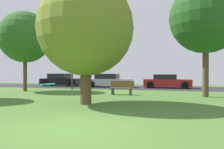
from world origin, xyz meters
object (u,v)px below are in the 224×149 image
object	(u,v)px
maple_tree_near	(86,28)
street_lamp_post	(72,63)
maple_tree_far	(206,18)
parked_car_silver	(109,81)
parked_car_red	(167,82)
park_bench	(122,88)
birch_tree_lone	(25,37)
parked_car_black	(61,80)
frisbee_disc	(48,84)

from	to	relation	value
maple_tree_near	street_lamp_post	bearing A→B (deg)	119.58
maple_tree_near	maple_tree_far	xyz separation A→B (m)	(5.79, 4.71, 1.25)
maple_tree_far	parked_car_silver	xyz separation A→B (m)	(-8.02, 6.89, -4.13)
parked_car_red	park_bench	xyz separation A→B (m)	(-2.73, -7.28, -0.14)
maple_tree_far	parked_car_red	xyz separation A→B (m)	(-2.40, 7.20, -4.15)
parked_car_silver	maple_tree_near	bearing A→B (deg)	-79.08
maple_tree_near	street_lamp_post	size ratio (longest dim) A/B	1.27
maple_tree_far	birch_tree_lone	bearing A→B (deg)	177.59
maple_tree_far	parked_car_red	distance (m)	8.65
maple_tree_far	parked_car_black	xyz separation A→B (m)	(-13.64, 7.33, -4.13)
frisbee_disc	parked_car_red	bearing A→B (deg)	84.10
parked_car_black	parked_car_silver	size ratio (longest dim) A/B	0.95
parked_car_black	street_lamp_post	bearing A→B (deg)	-50.59
parked_car_red	park_bench	size ratio (longest dim) A/B	2.70
parked_car_black	maple_tree_far	bearing A→B (deg)	-28.25
parked_car_silver	parked_car_red	bearing A→B (deg)	3.17
park_bench	parked_car_red	bearing A→B (deg)	-110.54
maple_tree_far	park_bench	size ratio (longest dim) A/B	4.32
parked_car_black	parked_car_red	distance (m)	11.24
birch_tree_lone	parked_car_black	bearing A→B (deg)	95.21
maple_tree_near	parked_car_black	distance (m)	14.66
birch_tree_lone	frisbee_disc	world-z (taller)	birch_tree_lone
birch_tree_lone	parked_car_red	distance (m)	13.04
birch_tree_lone	parked_car_silver	world-z (taller)	birch_tree_lone
parked_car_black	parked_car_silver	bearing A→B (deg)	-4.51
frisbee_disc	parked_car_black	size ratio (longest dim) A/B	0.07
park_bench	parked_car_silver	bearing A→B (deg)	-67.44
birch_tree_lone	street_lamp_post	size ratio (longest dim) A/B	1.38
maple_tree_far	frisbee_disc	bearing A→B (deg)	-112.04
parked_car_silver	parked_car_red	distance (m)	5.63
maple_tree_far	park_bench	world-z (taller)	maple_tree_far
parked_car_silver	street_lamp_post	size ratio (longest dim) A/B	1.00
parked_car_red	park_bench	bearing A→B (deg)	-110.54
maple_tree_far	street_lamp_post	xyz separation A→B (m)	(-10.35, 3.32, -2.50)
birch_tree_lone	parked_car_red	world-z (taller)	birch_tree_lone
parked_car_black	park_bench	bearing A→B (deg)	-41.04
birch_tree_lone	frisbee_disc	xyz separation A→B (m)	(8.79, -10.99, -2.97)
maple_tree_near	parked_car_silver	bearing A→B (deg)	100.92
birch_tree_lone	maple_tree_near	bearing A→B (deg)	-36.03
parked_car_silver	park_bench	world-z (taller)	parked_car_silver
frisbee_disc	maple_tree_far	bearing A→B (deg)	67.96
birch_tree_lone	parked_car_black	distance (m)	7.70
maple_tree_near	park_bench	bearing A→B (deg)	81.94
birch_tree_lone	parked_car_red	bearing A→B (deg)	32.05
park_bench	birch_tree_lone	bearing A→B (deg)	-4.55
birch_tree_lone	street_lamp_post	distance (m)	4.33
frisbee_disc	park_bench	world-z (taller)	frisbee_disc
maple_tree_near	parked_car_silver	world-z (taller)	maple_tree_near
frisbee_disc	park_bench	distance (m)	10.43
parked_car_black	park_bench	world-z (taller)	parked_car_black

